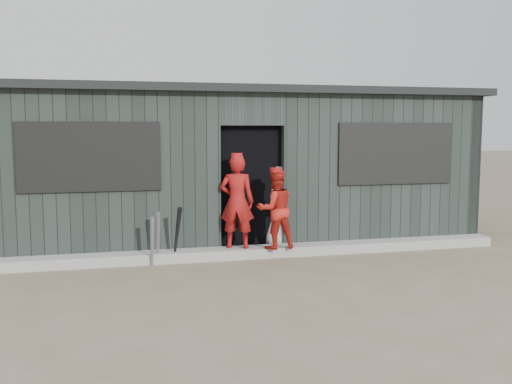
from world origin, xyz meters
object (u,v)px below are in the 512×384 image
object	(u,v)px
player_grey_back	(278,208)
bat_mid	(158,237)
player_red_right	(275,209)
player_red_left	(237,202)
bat_left	(152,241)
bat_right	(177,235)
dugout	(233,166)

from	to	relation	value
player_grey_back	bat_mid	bearing A→B (deg)	1.18
player_red_right	player_grey_back	world-z (taller)	player_grey_back
bat_mid	player_red_left	bearing A→B (deg)	6.27
player_red_left	player_grey_back	xyz separation A→B (m)	(0.77, 0.40, -0.17)
bat_left	bat_right	bearing A→B (deg)	21.14
player_red_left	bat_right	bearing A→B (deg)	28.15
player_red_left	player_red_right	size ratio (longest dim) A/B	1.18
player_red_right	dugout	size ratio (longest dim) A/B	0.14
bat_right	player_grey_back	size ratio (longest dim) A/B	0.63
player_grey_back	player_red_right	bearing A→B (deg)	55.83
bat_left	bat_right	distance (m)	0.40
player_red_left	player_grey_back	distance (m)	0.88
player_grey_back	bat_right	bearing A→B (deg)	3.79
bat_mid	dugout	xyz separation A→B (m)	(1.48, 1.79, 0.90)
dugout	player_red_right	bearing A→B (deg)	-81.74
bat_right	player_red_left	size ratio (longest dim) A/B	0.62
player_red_left	dugout	distance (m)	1.74
bat_left	player_red_right	world-z (taller)	player_red_right
player_red_left	dugout	xyz separation A→B (m)	(0.29, 1.66, 0.43)
player_grey_back	dugout	distance (m)	1.48
bat_mid	player_red_left	world-z (taller)	player_red_left
bat_left	player_red_right	size ratio (longest dim) A/B	0.61
dugout	player_red_left	bearing A→B (deg)	-99.75
bat_right	player_red_left	distance (m)	1.03
player_red_left	dugout	world-z (taller)	dugout
player_grey_back	dugout	bearing A→B (deg)	-83.05
player_red_left	player_grey_back	size ratio (longest dim) A/B	1.03
player_red_left	player_grey_back	world-z (taller)	player_red_left
bat_right	dugout	distance (m)	2.34
player_red_left	bat_left	bearing A→B (deg)	31.82
bat_mid	player_red_right	size ratio (longest dim) A/B	0.65
player_red_right	player_grey_back	xyz separation A→B (m)	(0.21, 0.58, -0.06)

